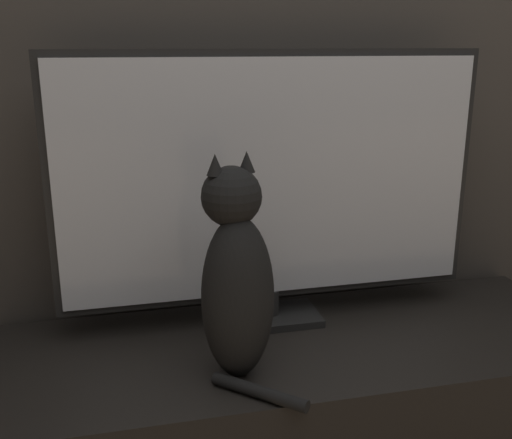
% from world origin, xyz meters
% --- Properties ---
extents(tv_stand, '(1.52, 0.53, 0.45)m').
position_xyz_m(tv_stand, '(0.00, 0.91, 0.23)').
color(tv_stand, black).
rests_on(tv_stand, ground_plane).
extents(tv, '(1.09, 0.15, 0.71)m').
position_xyz_m(tv, '(-0.05, 1.05, 0.83)').
color(tv, black).
rests_on(tv, tv_stand).
extents(cat, '(0.21, 0.29, 0.50)m').
position_xyz_m(cat, '(-0.19, 0.80, 0.68)').
color(cat, black).
rests_on(cat, tv_stand).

